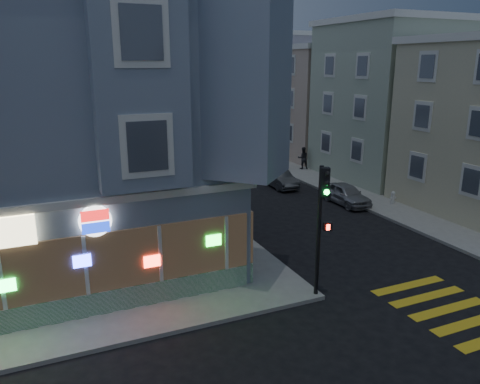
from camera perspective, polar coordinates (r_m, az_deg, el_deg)
ground at (r=14.52m, az=4.52°, el=-18.69°), size 120.00×120.00×0.00m
sidewalk_ne at (r=44.93m, az=16.72°, el=4.49°), size 24.00×42.00×0.15m
corner_building at (r=21.63m, az=-24.34°, el=7.96°), size 14.60×14.60×11.40m
row_house_b at (r=36.76m, az=20.22°, el=10.28°), size 12.00×8.60×10.50m
row_house_c at (r=43.75m, az=11.92°, el=10.59°), size 12.00×8.60×9.00m
row_house_d at (r=51.28m, az=6.03°, el=12.35°), size 12.00×8.60×10.50m
utility_pole at (r=38.98m, az=3.61°, el=10.54°), size 2.20×0.30×9.00m
street_tree_near at (r=44.54m, az=0.24°, el=10.07°), size 3.00×3.00×5.30m
street_tree_far at (r=51.92m, az=-3.41°, el=10.82°), size 3.00×3.00×5.30m
pedestrian_a at (r=36.66m, az=7.68°, el=4.13°), size 0.98×0.85×1.71m
pedestrian_b at (r=36.50m, az=4.76°, el=4.02°), size 0.96×0.62×1.53m
parked_car_a at (r=28.44m, az=12.81°, el=-0.24°), size 1.51×3.66×1.24m
parked_car_b at (r=31.76m, az=4.71°, el=1.73°), size 1.32×3.74×1.23m
parked_car_c at (r=37.93m, az=-0.91°, el=4.07°), size 1.83×4.37×1.26m
parked_car_d at (r=43.44m, az=-1.02°, el=5.56°), size 2.44×4.82×1.31m
traffic_signal at (r=16.09m, az=9.98°, el=-2.19°), size 0.60×0.53×4.69m
fire_hydrant at (r=28.83m, az=18.15°, el=-0.60°), size 0.42×0.25×0.74m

